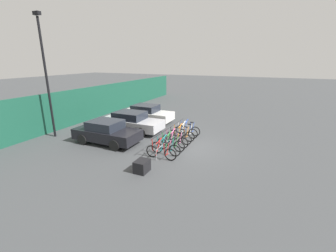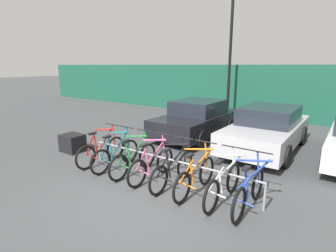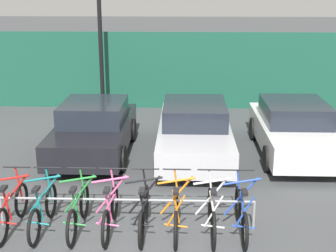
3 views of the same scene
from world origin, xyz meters
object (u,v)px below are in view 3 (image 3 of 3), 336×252
(bicycle_orange, at_px, (176,213))
(car_black, at_px, (94,129))
(bicycle_pink, at_px, (110,212))
(bicycle_teal, at_px, (43,211))
(bicycle_white, at_px, (212,214))
(bicycle_blue, at_px, (241,214))
(car_silver, at_px, (194,130))
(bicycle_green, at_px, (78,211))
(car_white, at_px, (294,129))
(bike_rack, at_px, (126,202))
(bicycle_red, at_px, (12,210))
(bicycle_black, at_px, (144,213))

(bicycle_orange, distance_m, car_black, 4.59)
(bicycle_pink, xyz_separation_m, car_black, (-1.04, 4.00, 0.31))
(bicycle_teal, bearing_deg, bicycle_white, 2.27)
(bicycle_blue, bearing_deg, car_silver, 104.75)
(bicycle_green, distance_m, car_silver, 4.54)
(car_silver, relative_size, car_white, 1.06)
(bike_rack, xyz_separation_m, bicycle_teal, (-1.50, -0.15, -0.12))
(bike_rack, relative_size, bicycle_green, 2.74)
(bicycle_green, relative_size, bicycle_pink, 1.00)
(bicycle_blue, bearing_deg, bicycle_orange, -176.17)
(bicycle_red, bearing_deg, car_black, 79.94)
(bicycle_orange, bearing_deg, bicycle_black, 179.40)
(bike_rack, bearing_deg, bicycle_pink, -151.59)
(bicycle_red, xyz_separation_m, bicycle_green, (1.22, 0.00, 0.00))
(bike_rack, xyz_separation_m, bicycle_pink, (-0.27, -0.15, -0.12))
(bicycle_teal, xyz_separation_m, bicycle_blue, (3.57, 0.00, 0.00))
(car_silver, bearing_deg, bicycle_teal, -125.16)
(bicycle_pink, xyz_separation_m, bicycle_orange, (1.19, 0.00, 0.00))
(bicycle_white, bearing_deg, car_white, 64.16)
(bike_rack, relative_size, bicycle_black, 2.74)
(bicycle_orange, bearing_deg, bicycle_green, 179.40)
(bicycle_teal, relative_size, car_white, 0.41)
(bicycle_pink, relative_size, bicycle_black, 1.00)
(car_white, bearing_deg, bike_rack, -133.99)
(car_black, bearing_deg, bicycle_green, -83.51)
(bicycle_orange, xyz_separation_m, car_white, (2.99, 4.19, 0.31))
(bike_rack, distance_m, bicycle_black, 0.38)
(bicycle_blue, distance_m, car_white, 4.59)
(bicycle_teal, xyz_separation_m, bicycle_green, (0.64, 0.00, 0.00))
(car_white, bearing_deg, bicycle_pink, -134.91)
(bike_rack, distance_m, bicycle_orange, 0.93)
(bicycle_pink, xyz_separation_m, bicycle_white, (1.82, 0.00, 0.00))
(bicycle_black, height_order, bicycle_blue, same)
(bicycle_teal, bearing_deg, bicycle_blue, 2.27)
(bicycle_green, height_order, bicycle_pink, same)
(bike_rack, height_order, car_white, car_white)
(car_silver, bearing_deg, bicycle_green, -118.49)
(bicycle_teal, relative_size, bicycle_orange, 1.00)
(bike_rack, distance_m, bicycle_green, 0.88)
(car_black, distance_m, car_silver, 2.61)
(bike_rack, distance_m, car_silver, 4.05)
(car_black, bearing_deg, bicycle_black, -67.74)
(bicycle_white, bearing_deg, bicycle_black, -176.51)
(car_black, bearing_deg, car_white, 2.08)
(bicycle_green, height_order, bicycle_white, same)
(bicycle_pink, xyz_separation_m, bicycle_black, (0.60, 0.00, 0.00))
(bicycle_black, distance_m, car_silver, 4.11)
(bike_rack, bearing_deg, bicycle_orange, -9.26)
(bicycle_red, height_order, bicycle_pink, same)
(bicycle_orange, bearing_deg, bike_rack, 170.14)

